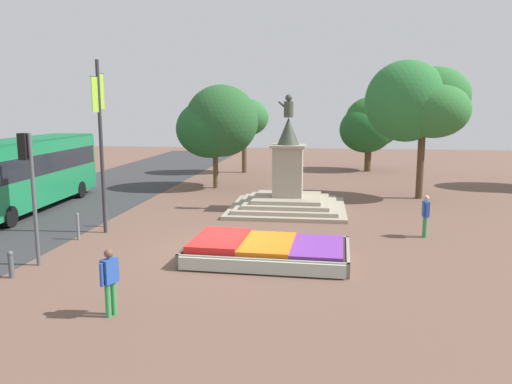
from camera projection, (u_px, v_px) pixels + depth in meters
ground_plane at (226, 252)px, 16.95m from camera, size 90.66×90.66×0.00m
flower_planter at (265, 251)px, 16.07m from camera, size 5.31×3.40×0.67m
statue_monument at (288, 190)px, 23.89m from camera, size 5.49×5.49×5.48m
traffic_light_near_crossing at (29, 175)px, 15.07m from camera, size 0.42×0.31×4.10m
banner_pole at (101, 140)px, 19.03m from camera, size 0.14×1.17×6.62m
city_bus at (22, 170)px, 23.31m from camera, size 3.03×11.67×3.41m
pedestrian_with_handbag at (110, 278)px, 11.60m from camera, size 0.35×0.53×1.63m
pedestrian_near_planter at (426, 213)px, 18.79m from camera, size 0.23×0.57×1.61m
kerb_bollard_mid_a at (11, 263)px, 14.32m from camera, size 0.17×0.17×0.80m
kerb_bollard_mid_b at (78, 226)px, 18.48m from camera, size 0.11×0.11×1.02m
kerb_bollard_north at (106, 215)px, 20.54m from camera, size 0.12×0.12×0.96m
park_tree_far_left at (420, 102)px, 26.45m from camera, size 5.54×4.44×7.36m
park_tree_far_right at (239, 116)px, 36.98m from camera, size 4.33×3.68×6.03m
park_tree_street_side at (372, 125)px, 38.64m from camera, size 4.64×4.38×5.76m
park_tree_mid_canopy at (219, 125)px, 29.98m from camera, size 4.96×4.70×6.22m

